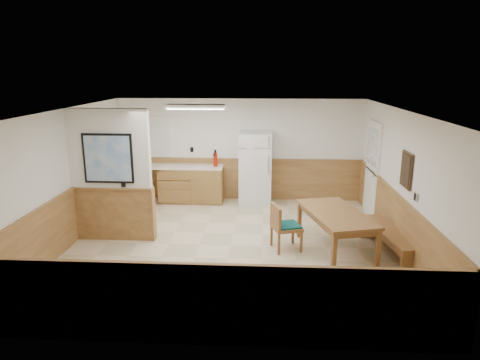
# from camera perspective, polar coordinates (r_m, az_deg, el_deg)

# --- Properties ---
(ground) EXTENTS (6.00, 6.00, 0.00)m
(ground) POSITION_cam_1_polar(r_m,az_deg,el_deg) (8.06, -1.22, -8.67)
(ground) COLOR beige
(ground) RESTS_ON ground
(ceiling) EXTENTS (6.00, 6.00, 0.02)m
(ceiling) POSITION_cam_1_polar(r_m,az_deg,el_deg) (7.44, -1.33, 9.32)
(ceiling) COLOR white
(ceiling) RESTS_ON back_wall
(back_wall) EXTENTS (6.00, 0.02, 2.50)m
(back_wall) POSITION_cam_1_polar(r_m,az_deg,el_deg) (10.58, 0.01, 4.03)
(back_wall) COLOR white
(back_wall) RESTS_ON ground
(right_wall) EXTENTS (0.02, 6.00, 2.50)m
(right_wall) POSITION_cam_1_polar(r_m,az_deg,el_deg) (8.00, 20.68, -0.34)
(right_wall) COLOR white
(right_wall) RESTS_ON ground
(left_wall) EXTENTS (0.02, 6.00, 2.50)m
(left_wall) POSITION_cam_1_polar(r_m,az_deg,el_deg) (8.43, -22.04, 0.26)
(left_wall) COLOR white
(left_wall) RESTS_ON ground
(wainscot_back) EXTENTS (6.00, 0.04, 1.00)m
(wainscot_back) POSITION_cam_1_polar(r_m,az_deg,el_deg) (10.72, 0.00, 0.07)
(wainscot_back) COLOR #B28547
(wainscot_back) RESTS_ON ground
(wainscot_right) EXTENTS (0.04, 6.00, 1.00)m
(wainscot_right) POSITION_cam_1_polar(r_m,az_deg,el_deg) (8.21, 20.08, -5.41)
(wainscot_right) COLOR #B28547
(wainscot_right) RESTS_ON ground
(wainscot_left) EXTENTS (0.04, 6.00, 1.00)m
(wainscot_left) POSITION_cam_1_polar(r_m,az_deg,el_deg) (8.63, -21.45, -4.58)
(wainscot_left) COLOR #B28547
(wainscot_left) RESTS_ON ground
(partition_wall) EXTENTS (1.50, 0.20, 2.50)m
(partition_wall) POSITION_cam_1_polar(r_m,az_deg,el_deg) (8.32, -16.79, 0.40)
(partition_wall) COLOR white
(partition_wall) RESTS_ON ground
(kitchen_counter) EXTENTS (2.20, 0.61, 1.00)m
(kitchen_counter) POSITION_cam_1_polar(r_m,az_deg,el_deg) (10.58, -6.63, -0.45)
(kitchen_counter) COLOR olive
(kitchen_counter) RESTS_ON ground
(exterior_door) EXTENTS (0.07, 1.02, 2.15)m
(exterior_door) POSITION_cam_1_polar(r_m,az_deg,el_deg) (9.81, 17.18, 1.37)
(exterior_door) COLOR white
(exterior_door) RESTS_ON ground
(kitchen_window) EXTENTS (0.80, 0.04, 1.00)m
(kitchen_window) POSITION_cam_1_polar(r_m,az_deg,el_deg) (10.83, -11.21, 5.61)
(kitchen_window) COLOR white
(kitchen_window) RESTS_ON back_wall
(wall_painting) EXTENTS (0.04, 0.50, 0.60)m
(wall_painting) POSITION_cam_1_polar(r_m,az_deg,el_deg) (7.65, 21.28, 1.26)
(wall_painting) COLOR #382516
(wall_painting) RESTS_ON right_wall
(fluorescent_fixture) EXTENTS (1.20, 0.30, 0.09)m
(fluorescent_fixture) POSITION_cam_1_polar(r_m,az_deg,el_deg) (8.83, -5.90, 9.71)
(fluorescent_fixture) COLOR white
(fluorescent_fixture) RESTS_ON ceiling
(refrigerator) EXTENTS (0.78, 0.73, 1.74)m
(refrigerator) POSITION_cam_1_polar(r_m,az_deg,el_deg) (10.28, 2.09, 1.54)
(refrigerator) COLOR silver
(refrigerator) RESTS_ON ground
(dining_table) EXTENTS (1.30, 1.92, 0.75)m
(dining_table) POSITION_cam_1_polar(r_m,az_deg,el_deg) (7.72, 12.68, -4.87)
(dining_table) COLOR olive
(dining_table) RESTS_ON ground
(dining_bench) EXTENTS (0.67, 1.76, 0.45)m
(dining_bench) POSITION_cam_1_polar(r_m,az_deg,el_deg) (7.98, 19.24, -7.06)
(dining_bench) COLOR olive
(dining_bench) RESTS_ON ground
(dining_chair) EXTENTS (0.77, 0.63, 0.85)m
(dining_chair) POSITION_cam_1_polar(r_m,az_deg,el_deg) (7.73, 5.57, -5.83)
(dining_chair) COLOR olive
(dining_chair) RESTS_ON ground
(fire_extinguisher) EXTENTS (0.13, 0.13, 0.41)m
(fire_extinguisher) POSITION_cam_1_polar(r_m,az_deg,el_deg) (10.34, -3.30, 2.80)
(fire_extinguisher) COLOR #A91609
(fire_extinguisher) RESTS_ON kitchen_counter
(soap_bottle) EXTENTS (0.09, 0.09, 0.21)m
(soap_bottle) POSITION_cam_1_polar(r_m,az_deg,el_deg) (10.74, -12.49, 2.52)
(soap_bottle) COLOR #198A25
(soap_bottle) RESTS_ON kitchen_counter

